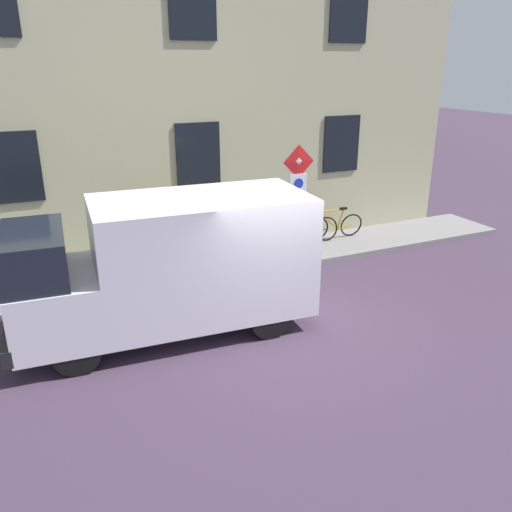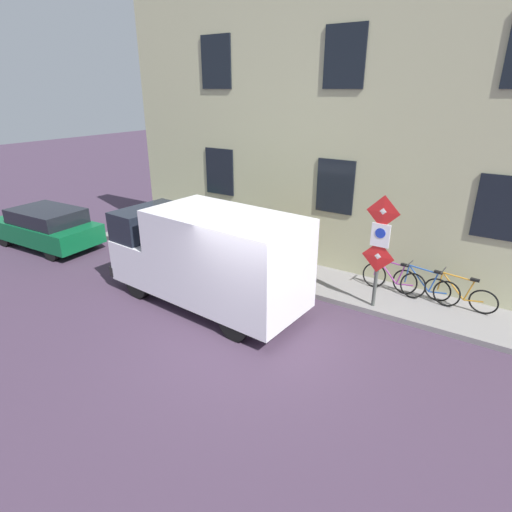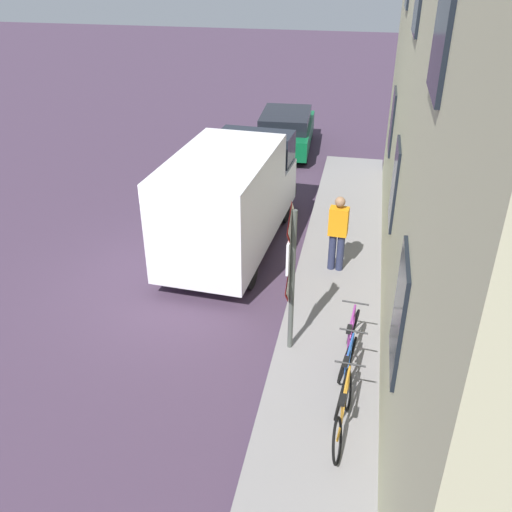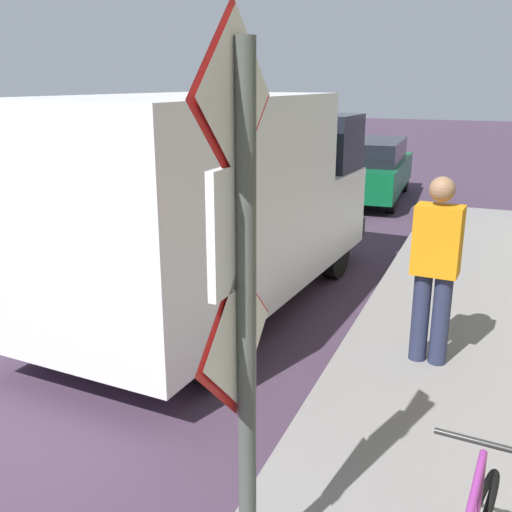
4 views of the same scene
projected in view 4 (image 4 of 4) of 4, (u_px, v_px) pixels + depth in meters
ground_plane at (44, 353)px, 5.90m from camera, size 80.00×80.00×0.00m
sidewalk_slab at (421, 426)px, 4.53m from camera, size 1.83×16.89×0.14m
sign_post_stacked at (236, 267)px, 2.63m from camera, size 0.15×0.56×2.70m
delivery_van at (215, 200)px, 6.69m from camera, size 2.34×5.45×2.50m
parked_hatchback at (365, 168)px, 13.36m from camera, size 1.95×4.08×1.38m
pedestrian at (435, 265)px, 5.18m from camera, size 0.42×0.29×1.72m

